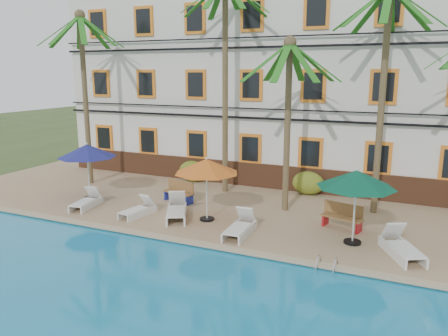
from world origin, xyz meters
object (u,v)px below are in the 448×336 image
at_px(palm_b, 225,60).
at_px(bench_right, 343,216).
at_px(umbrella_red, 207,166).
at_px(lounger_a, 87,201).
at_px(palm_a, 84,76).
at_px(bench_left, 180,191).
at_px(palm_c, 288,100).
at_px(pool_ladder, 327,268).
at_px(palm_d, 384,71).
at_px(umbrella_green, 356,179).
at_px(lounger_e, 401,247).
at_px(lounger_b, 138,209).
at_px(lounger_d, 240,227).
at_px(umbrella_blue, 87,151).
at_px(lounger_c, 177,210).

xyz_separation_m(palm_b, bench_right, (6.01, -2.92, -5.68)).
xyz_separation_m(umbrella_red, lounger_a, (-5.37, -0.64, -1.86)).
bearing_deg(palm_a, bench_left, -10.06).
bearing_deg(palm_c, pool_ladder, -61.16).
bearing_deg(palm_d, pool_ladder, -96.74).
height_order(umbrella_green, lounger_e, umbrella_green).
height_order(lounger_b, lounger_d, lounger_d).
bearing_deg(umbrella_blue, lounger_b, -17.66).
bearing_deg(umbrella_green, lounger_c, -179.17).
bearing_deg(palm_d, lounger_b, -153.43).
bearing_deg(palm_b, lounger_d, -60.83).
relative_size(palm_c, pool_ladder, 9.39).
relative_size(lounger_b, pool_ladder, 2.31).
distance_m(palm_c, bench_left, 6.17).
relative_size(lounger_e, bench_right, 1.32).
height_order(umbrella_red, lounger_e, umbrella_red).
bearing_deg(umbrella_blue, bench_right, 3.98).
xyz_separation_m(palm_c, pool_ladder, (2.69, -4.89, -4.52)).
relative_size(palm_c, umbrella_blue, 2.71).
bearing_deg(pool_ladder, palm_d, 83.26).
bearing_deg(pool_ladder, bench_left, 150.32).
bearing_deg(palm_b, lounger_b, -109.44).
relative_size(umbrella_green, lounger_c, 1.21).
relative_size(lounger_d, pool_ladder, 2.57).
xyz_separation_m(umbrella_green, lounger_d, (-3.73, -0.81, -1.92)).
bearing_deg(bench_right, lounger_e, -40.52).
distance_m(palm_d, bench_right, 5.78).
xyz_separation_m(umbrella_blue, lounger_c, (4.89, -0.66, -1.89)).
xyz_separation_m(umbrella_blue, umbrella_green, (11.61, -0.56, 0.01)).
xyz_separation_m(lounger_a, lounger_e, (12.39, 0.07, 0.03)).
relative_size(umbrella_red, bench_right, 1.59).
height_order(palm_a, lounger_c, palm_a).
bearing_deg(palm_a, palm_b, 10.79).
bearing_deg(umbrella_blue, bench_left, 18.43).
height_order(palm_b, umbrella_green, palm_b).
relative_size(umbrella_red, lounger_d, 1.31).
relative_size(lounger_d, bench_left, 1.21).
xyz_separation_m(bench_left, pool_ladder, (7.29, -4.15, -0.47)).
bearing_deg(umbrella_blue, umbrella_red, -4.10).
height_order(palm_b, bench_right, palm_b).
bearing_deg(bench_left, umbrella_green, -13.62).
xyz_separation_m(lounger_c, bench_right, (6.18, 1.43, 0.16)).
distance_m(palm_d, umbrella_red, 7.70).
height_order(umbrella_blue, lounger_c, umbrella_blue).
height_order(palm_d, umbrella_blue, palm_d).
xyz_separation_m(palm_b, lounger_d, (2.82, -5.06, -5.86)).
relative_size(palm_b, pool_ladder, 13.21).
xyz_separation_m(lounger_b, lounger_c, (1.52, 0.42, 0.06)).
xyz_separation_m(umbrella_blue, lounger_e, (13.14, -1.00, -1.90)).
bearing_deg(bench_left, bench_right, -4.27).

